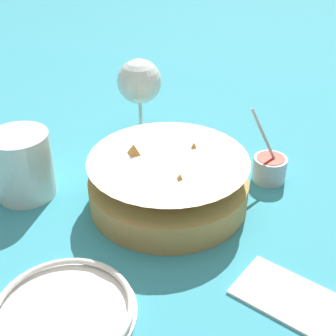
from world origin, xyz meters
TOP-DOWN VIEW (x-y plane):
  - ground_plane at (0.00, 0.00)m, footprint 4.00×4.00m
  - food_basket at (-0.01, 0.00)m, footprint 0.25×0.25m
  - sauce_cup at (-0.16, -0.11)m, footprint 0.07×0.06m
  - wine_glass at (0.10, -0.20)m, footprint 0.08×0.08m
  - beer_mug at (0.22, 0.04)m, footprint 0.14×0.10m
  - side_plate at (0.05, 0.25)m, footprint 0.18×0.18m
  - napkin at (-0.21, 0.15)m, footprint 0.16×0.13m

SIDE VIEW (x-z plane):
  - ground_plane at x=0.00m, z-range 0.00..0.00m
  - napkin at x=-0.21m, z-range 0.00..0.01m
  - side_plate at x=0.05m, z-range 0.00..0.01m
  - sauce_cup at x=-0.16m, z-range -0.04..0.09m
  - food_basket at x=-0.01m, z-range -0.01..0.09m
  - beer_mug at x=0.22m, z-range 0.00..0.10m
  - wine_glass at x=0.10m, z-range 0.03..0.19m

